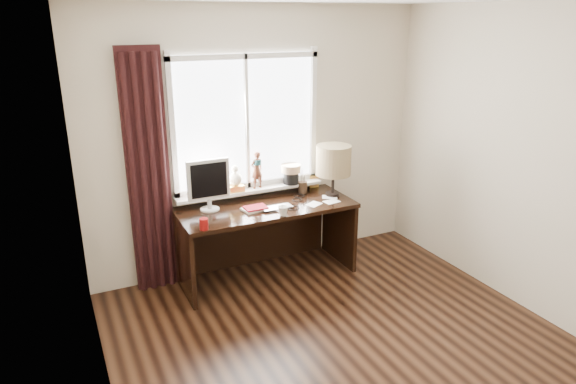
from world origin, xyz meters
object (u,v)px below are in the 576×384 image
red_cup (204,224)px  monitor (208,182)px  laptop (277,208)px  mug (283,211)px  table_lamp (333,161)px  desk (263,226)px

red_cup → monitor: (0.19, 0.43, 0.23)m
laptop → mug: mug is taller
laptop → monitor: (-0.58, 0.25, 0.27)m
monitor → table_lamp: table_lamp is taller
monitor → desk: bearing=-3.2°
mug → monitor: size_ratio=0.19×
mug → table_lamp: (0.69, 0.28, 0.32)m
red_cup → desk: (0.71, 0.40, -0.29)m
mug → table_lamp: bearing=22.4°
laptop → red_cup: size_ratio=2.98×
red_cup → desk: bearing=29.3°
laptop → table_lamp: table_lamp is taller
mug → monitor: bearing=143.0°
mug → red_cup: red_cup is taller
desk → monitor: 0.74m
mug → monitor: 0.74m
mug → monitor: monitor is taller
desk → red_cup: bearing=-150.7°
desk → table_lamp: (0.73, -0.11, 0.61)m
mug → red_cup: bearing=-179.8°
laptop → table_lamp: 0.76m
laptop → red_cup: (-0.77, -0.18, 0.04)m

